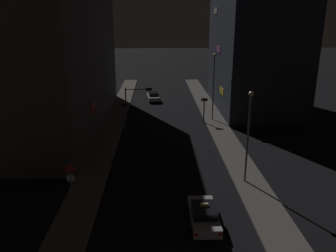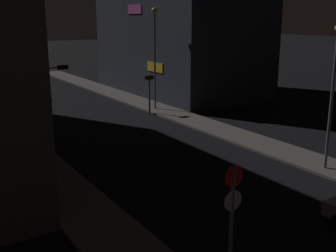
{
  "view_description": "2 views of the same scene",
  "coord_description": "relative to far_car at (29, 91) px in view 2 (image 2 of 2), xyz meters",
  "views": [
    {
      "loc": [
        -1.02,
        -12.12,
        13.3
      ],
      "look_at": [
        0.04,
        20.1,
        3.09
      ],
      "focal_mm": 36.48,
      "sensor_mm": 36.0,
      "label": 1
    },
    {
      "loc": [
        -12.69,
        0.05,
        8.19
      ],
      "look_at": [
        -0.15,
        19.69,
        2.14
      ],
      "focal_mm": 44.99,
      "sensor_mm": 36.0,
      "label": 2
    }
  ],
  "objects": [
    {
      "name": "traffic_light_overhead",
      "position": [
        -2.12,
        -12.45,
        2.69
      ],
      "size": [
        3.54,
        0.42,
        4.7
      ],
      "color": "slate",
      "rests_on": "ground_plane"
    },
    {
      "name": "sign_pole_left",
      "position": [
        -4.75,
        -37.1,
        2.19
      ],
      "size": [
        0.54,
        0.1,
        4.66
      ],
      "color": "slate",
      "rests_on": "sidewalk_left"
    },
    {
      "name": "sidewalk_left",
      "position": [
        -5.14,
        -13.25,
        -0.66
      ],
      "size": [
        2.78,
        65.83,
        0.15
      ],
      "primitive_type": "cube",
      "color": "#5B5651",
      "rests_on": "ground_plane"
    },
    {
      "name": "traffic_light_left_kerb",
      "position": [
        -3.5,
        -15.65,
        1.71
      ],
      "size": [
        0.8,
        0.42,
        3.37
      ],
      "color": "slate",
      "rests_on": "ground_plane"
    },
    {
      "name": "far_car",
      "position": [
        0.0,
        0.0,
        0.0
      ],
      "size": [
        2.29,
        4.62,
        1.42
      ],
      "color": "silver",
      "rests_on": "ground_plane"
    },
    {
      "name": "street_lamp_far_block",
      "position": [
        8.09,
        -11.97,
        5.25
      ],
      "size": [
        0.51,
        0.51,
        8.84
      ],
      "color": "slate",
      "rests_on": "sidewalk_right"
    },
    {
      "name": "building_facade_right",
      "position": [
        15.09,
        -5.27,
        8.99
      ],
      "size": [
        10.7,
        19.61,
        19.44
      ],
      "color": "#282D38",
      "rests_on": "ground_plane"
    },
    {
      "name": "sidewalk_right",
      "position": [
        8.39,
        -13.25,
        -0.66
      ],
      "size": [
        2.78,
        65.83,
        0.15
      ],
      "primitive_type": "cube",
      "color": "#5B5651",
      "rests_on": "ground_plane"
    },
    {
      "name": "street_lamp_near_block",
      "position": [
        7.96,
        -30.37,
        4.08
      ],
      "size": [
        0.41,
        0.41,
        7.69
      ],
      "color": "slate",
      "rests_on": "sidewalk_right"
    },
    {
      "name": "traffic_light_right_kerb",
      "position": [
        6.75,
        -13.26,
        1.76
      ],
      "size": [
        0.8,
        0.42,
        3.45
      ],
      "color": "slate",
      "rests_on": "ground_plane"
    }
  ]
}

